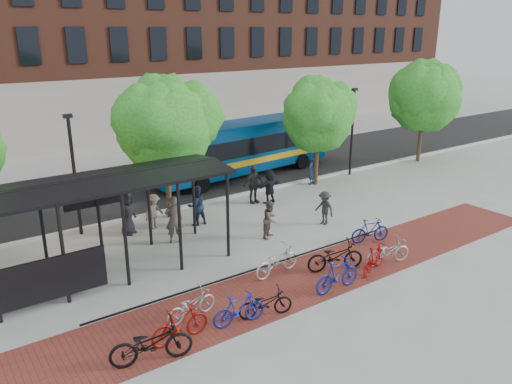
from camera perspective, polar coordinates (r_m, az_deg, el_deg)
ground at (r=22.36m, az=0.86°, el=-3.74°), size 160.00×160.00×0.00m
asphalt_street at (r=28.86m, az=-8.48°, el=1.15°), size 160.00×8.00×0.01m
curb at (r=25.48m, az=-4.41°, el=-0.86°), size 160.00×0.25×0.12m
brick_strip at (r=17.67m, az=5.17°, el=-10.05°), size 24.00×3.00×0.01m
bike_rack_rail at (r=17.59m, az=-0.05°, el=-10.12°), size 12.00×0.05×0.95m
building_brick at (r=48.24m, az=-8.11°, el=19.93°), size 55.00×14.00×20.00m
bus_shelter at (r=17.64m, az=-20.06°, el=-0.58°), size 10.60×3.07×3.60m
tree_b at (r=22.52m, az=-10.24°, el=7.95°), size 5.15×4.20×6.47m
tree_c at (r=27.53m, az=7.18°, el=9.05°), size 4.66×3.80×5.92m
tree_d at (r=34.14m, az=18.75°, el=10.69°), size 5.39×4.40×6.55m
lamp_post_left at (r=21.77m, az=-20.06°, el=2.16°), size 0.35×0.20×5.12m
lamp_post_right at (r=29.93m, az=10.95°, el=7.05°), size 0.35×0.20×5.12m
bus at (r=29.43m, az=-1.62°, el=5.36°), size 11.99×3.69×3.19m
bike_0 at (r=13.78m, az=-11.91°, el=-16.56°), size 2.29×1.31×1.14m
bike_1 at (r=14.46m, az=-8.70°, el=-14.72°), size 1.78×0.56×1.06m
bike_2 at (r=15.44m, az=-7.42°, el=-12.68°), size 1.80×0.84×0.91m
bike_3 at (r=15.03m, az=-1.97°, el=-13.25°), size 1.70×0.70×0.99m
bike_4 at (r=15.42m, az=1.08°, el=-12.58°), size 1.80×1.06×0.90m
bike_6 at (r=17.83m, az=2.39°, el=-7.86°), size 2.02×0.88×1.03m
bike_7 at (r=16.99m, az=9.30°, el=-9.33°), size 1.87×0.54×1.12m
bike_8 at (r=18.28m, az=9.03°, el=-7.27°), size 2.23×1.43×1.11m
bike_9 at (r=18.46m, az=13.34°, el=-7.38°), size 1.83×1.06×1.06m
bike_10 at (r=19.21m, az=14.83°, el=-6.60°), size 1.96×1.05×0.98m
bike_11 at (r=20.91m, az=12.92°, el=-4.32°), size 1.74×0.97×1.01m
pedestrian_0 at (r=21.73m, az=-14.46°, el=-2.38°), size 1.07×1.03×1.86m
pedestrian_1 at (r=20.46m, az=-9.35°, el=-3.13°), size 0.84×0.69×1.98m
pedestrian_2 at (r=22.21m, az=-6.80°, el=-1.54°), size 0.91×0.72×1.80m
pedestrian_3 at (r=22.09m, az=-11.59°, el=-2.21°), size 1.16×0.92×1.58m
pedestrian_4 at (r=24.82m, az=-0.31°, el=0.89°), size 1.15×0.50×1.95m
pedestrian_5 at (r=24.89m, az=1.55°, el=0.67°), size 1.66×0.75×1.73m
pedestrian_7 at (r=28.11m, az=6.34°, el=2.50°), size 0.71×0.63×1.62m
pedestrian_8 at (r=20.76m, az=1.65°, el=-3.13°), size 0.98×0.91×1.60m
pedestrian_9 at (r=22.35m, az=7.82°, el=-1.82°), size 0.67×1.04×1.53m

